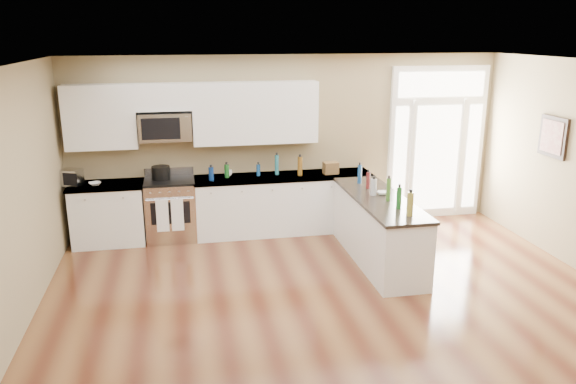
{
  "coord_description": "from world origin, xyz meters",
  "views": [
    {
      "loc": [
        -1.74,
        -4.8,
        3.15
      ],
      "look_at": [
        -0.41,
        2.0,
        1.15
      ],
      "focal_mm": 35.0,
      "sensor_mm": 36.0,
      "label": 1
    }
  ],
  "objects_px": {
    "stockpot": "(161,172)",
    "toaster_oven": "(71,177)",
    "kitchen_range": "(171,209)",
    "peninsula_cabinet": "(378,231)"
  },
  "relations": [
    {
      "from": "stockpot",
      "to": "kitchen_range",
      "type": "bearing_deg",
      "value": -37.64
    },
    {
      "from": "kitchen_range",
      "to": "stockpot",
      "type": "xyz_separation_m",
      "value": [
        -0.12,
        0.09,
        0.58
      ]
    },
    {
      "from": "kitchen_range",
      "to": "toaster_oven",
      "type": "bearing_deg",
      "value": 179.36
    },
    {
      "from": "peninsula_cabinet",
      "to": "kitchen_range",
      "type": "distance_m",
      "value": 3.21
    },
    {
      "from": "kitchen_range",
      "to": "stockpot",
      "type": "relative_size",
      "value": 3.86
    },
    {
      "from": "kitchen_range",
      "to": "stockpot",
      "type": "bearing_deg",
      "value": 142.36
    },
    {
      "from": "stockpot",
      "to": "toaster_oven",
      "type": "distance_m",
      "value": 1.29
    },
    {
      "from": "peninsula_cabinet",
      "to": "kitchen_range",
      "type": "bearing_deg",
      "value": 153.16
    },
    {
      "from": "kitchen_range",
      "to": "toaster_oven",
      "type": "xyz_separation_m",
      "value": [
        -1.41,
        0.02,
        0.58
      ]
    },
    {
      "from": "stockpot",
      "to": "toaster_oven",
      "type": "height_order",
      "value": "toaster_oven"
    }
  ]
}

